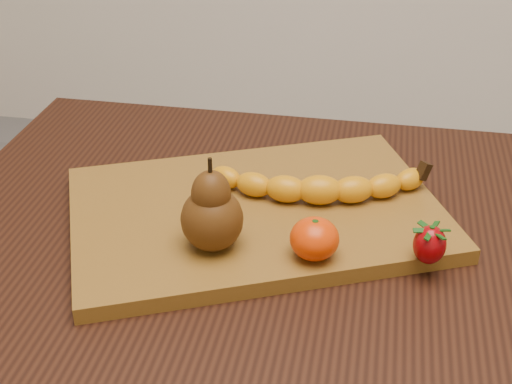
% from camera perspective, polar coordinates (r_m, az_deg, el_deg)
% --- Properties ---
extents(table, '(1.00, 0.70, 0.76)m').
position_cam_1_polar(table, '(0.91, 5.41, -9.26)').
color(table, black).
rests_on(table, ground).
extents(cutting_board, '(0.53, 0.46, 0.02)m').
position_cam_1_polar(cutting_board, '(0.89, 0.00, -1.66)').
color(cutting_board, brown).
rests_on(cutting_board, table).
extents(banana, '(0.24, 0.10, 0.04)m').
position_cam_1_polar(banana, '(0.88, 5.11, 0.17)').
color(banana, orange).
rests_on(banana, cutting_board).
extents(pear, '(0.08, 0.08, 0.11)m').
position_cam_1_polar(pear, '(0.78, -3.58, -0.97)').
color(pear, '#4E2B0C').
rests_on(pear, cutting_board).
extents(mandarin, '(0.06, 0.06, 0.05)m').
position_cam_1_polar(mandarin, '(0.78, 4.70, -3.75)').
color(mandarin, '#E53802').
rests_on(mandarin, cutting_board).
extents(strawberry, '(0.04, 0.04, 0.05)m').
position_cam_1_polar(strawberry, '(0.80, 13.73, -4.02)').
color(strawberry, '#960408').
rests_on(strawberry, cutting_board).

